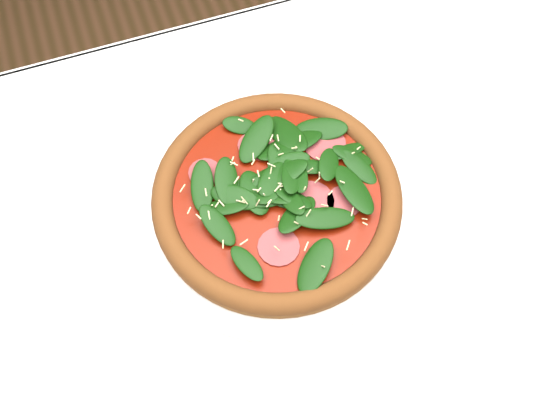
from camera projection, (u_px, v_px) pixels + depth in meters
name	position (u px, v px, depth m)	size (l,w,h in m)	color
ground	(294.00, 362.00, 1.47)	(6.00, 6.00, 0.00)	brown
dining_table	(308.00, 254.00, 0.89)	(1.21, 0.81, 0.75)	white
plate	(277.00, 202.00, 0.81)	(0.38, 0.38, 0.02)	white
pizza	(277.00, 194.00, 0.79)	(0.42, 0.42, 0.04)	brown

